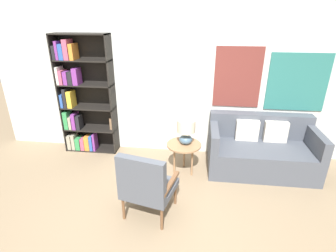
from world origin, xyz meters
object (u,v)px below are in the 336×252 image
object	(u,v)px
armchair	(146,184)
couch	(260,150)
table_lamp	(186,130)
side_table	(184,147)
bookshelf	(80,99)

from	to	relation	value
armchair	couch	size ratio (longest dim) A/B	0.55
armchair	table_lamp	xyz separation A→B (m)	(0.41, 1.10, 0.24)
table_lamp	side_table	bearing A→B (deg)	-140.92
armchair	side_table	distance (m)	1.15
couch	side_table	xyz separation A→B (m)	(-1.23, -0.29, 0.13)
armchair	table_lamp	size ratio (longest dim) A/B	2.26
bookshelf	couch	distance (m)	3.19
armchair	side_table	bearing A→B (deg)	70.50
armchair	couch	world-z (taller)	armchair
armchair	side_table	size ratio (longest dim) A/B	1.70
side_table	table_lamp	bearing A→B (deg)	39.08
bookshelf	couch	xyz separation A→B (m)	(3.11, -0.28, -0.66)
bookshelf	side_table	xyz separation A→B (m)	(1.88, -0.57, -0.53)
bookshelf	couch	world-z (taller)	bookshelf
armchair	table_lamp	bearing A→B (deg)	69.71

